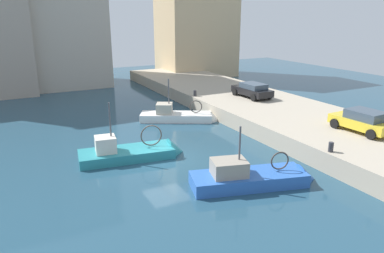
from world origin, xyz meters
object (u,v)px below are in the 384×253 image
(fishing_boat_white, at_px, (180,119))
(mooring_bollard_mid, at_px, (195,93))
(fishing_boat_blue, at_px, (254,182))
(parked_car_black, at_px, (252,90))
(parked_car_yellow, at_px, (363,121))
(fishing_boat_teal, at_px, (134,156))
(mooring_bollard_south, at_px, (331,147))

(fishing_boat_white, xyz_separation_m, mooring_bollard_mid, (2.93, 2.93, 1.36))
(fishing_boat_blue, xyz_separation_m, fishing_boat_white, (1.76, 12.48, -0.01))
(fishing_boat_white, xyz_separation_m, parked_car_black, (7.35, 0.13, 1.77))
(parked_car_yellow, relative_size, parked_car_black, 0.97)
(fishing_boat_teal, xyz_separation_m, parked_car_yellow, (13.68, -5.39, 1.82))
(fishing_boat_white, bearing_deg, parked_car_black, 1.03)
(fishing_boat_blue, relative_size, mooring_bollard_mid, 12.72)
(fishing_boat_teal, bearing_deg, fishing_boat_blue, -56.18)
(parked_car_black, bearing_deg, parked_car_yellow, -88.86)
(parked_car_black, xyz_separation_m, mooring_bollard_south, (-4.42, -13.20, -0.41))
(fishing_boat_teal, height_order, parked_car_yellow, fishing_boat_teal)
(fishing_boat_white, height_order, mooring_bollard_mid, fishing_boat_white)
(fishing_boat_teal, relative_size, parked_car_black, 1.62)
(parked_car_yellow, bearing_deg, mooring_bollard_mid, 107.98)
(parked_car_yellow, distance_m, mooring_bollard_mid, 15.07)
(mooring_bollard_south, bearing_deg, fishing_boat_blue, 172.81)
(fishing_boat_teal, distance_m, parked_car_black, 14.89)
(parked_car_black, bearing_deg, mooring_bollard_south, -108.52)
(parked_car_black, distance_m, mooring_bollard_mid, 5.25)
(fishing_boat_blue, xyz_separation_m, fishing_boat_teal, (-4.34, 6.47, -0.02))
(fishing_boat_blue, height_order, fishing_boat_white, fishing_boat_white)
(parked_car_yellow, height_order, mooring_bollard_mid, parked_car_yellow)
(parked_car_yellow, bearing_deg, mooring_bollard_south, -160.21)
(parked_car_yellow, xyz_separation_m, mooring_bollard_south, (-4.65, -1.67, -0.45))
(fishing_boat_blue, bearing_deg, fishing_boat_teal, 123.82)
(parked_car_yellow, height_order, mooring_bollard_south, parked_car_yellow)
(fishing_boat_white, distance_m, mooring_bollard_mid, 4.36)
(mooring_bollard_mid, bearing_deg, fishing_boat_blue, -106.95)
(fishing_boat_blue, bearing_deg, mooring_bollard_mid, 73.05)
(fishing_boat_blue, distance_m, mooring_bollard_south, 4.92)
(fishing_boat_blue, distance_m, parked_car_yellow, 9.58)
(fishing_boat_teal, bearing_deg, parked_car_black, 24.52)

